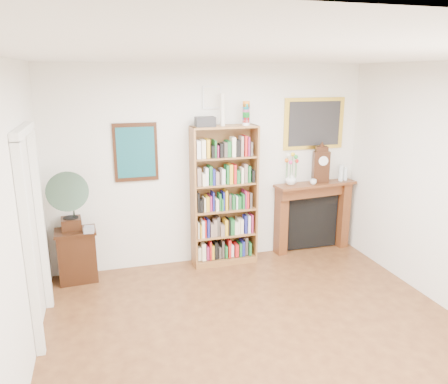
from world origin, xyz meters
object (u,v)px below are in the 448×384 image
(fireplace, at_px, (312,211))
(teacup, at_px, (313,182))
(flower_vase, at_px, (291,179))
(bottle_right, at_px, (346,174))
(cd_stack, at_px, (89,229))
(side_cabinet, at_px, (77,255))
(bottle_left, at_px, (341,173))
(bookshelf, at_px, (224,188))
(mantel_clock, at_px, (321,165))
(gramophone, at_px, (68,198))

(fireplace, bearing_deg, teacup, -127.59)
(flower_vase, bearing_deg, bottle_right, 1.26)
(cd_stack, distance_m, bottle_right, 3.82)
(side_cabinet, xyz_separation_m, teacup, (3.37, -0.02, 0.77))
(teacup, distance_m, bottle_right, 0.61)
(cd_stack, height_order, bottle_left, bottle_left)
(cd_stack, bearing_deg, bottle_left, 3.32)
(flower_vase, relative_size, teacup, 1.76)
(bookshelf, distance_m, fireplace, 1.51)
(bookshelf, height_order, fireplace, bookshelf)
(fireplace, distance_m, teacup, 0.51)
(mantel_clock, distance_m, flower_vase, 0.51)
(bookshelf, height_order, flower_vase, bookshelf)
(gramophone, relative_size, bottle_left, 3.41)
(bottle_left, xyz_separation_m, bottle_right, (0.09, 0.01, -0.02))
(bookshelf, xyz_separation_m, bottle_right, (1.95, 0.06, 0.07))
(side_cabinet, relative_size, gramophone, 0.86)
(cd_stack, bearing_deg, bottle_right, 3.39)
(flower_vase, distance_m, bottle_left, 0.83)
(bookshelf, relative_size, bottle_left, 9.51)
(side_cabinet, xyz_separation_m, mantel_clock, (3.53, 0.06, 0.99))
(bookshelf, bearing_deg, side_cabinet, -179.78)
(side_cabinet, bearing_deg, flower_vase, -2.14)
(flower_vase, xyz_separation_m, bottle_left, (0.83, 0.01, 0.03))
(cd_stack, height_order, teacup, teacup)
(bottle_right, bearing_deg, gramophone, -177.52)
(bottle_right, bearing_deg, flower_vase, -178.74)
(mantel_clock, distance_m, bottle_right, 0.47)
(cd_stack, bearing_deg, fireplace, 4.36)
(fireplace, bearing_deg, mantel_clock, -40.31)
(bookshelf, relative_size, bottle_right, 11.41)
(flower_vase, height_order, bottle_right, bottle_right)
(cd_stack, height_order, flower_vase, flower_vase)
(mantel_clock, xyz_separation_m, flower_vase, (-0.47, 0.01, -0.18))
(fireplace, bearing_deg, bottle_right, -8.57)
(fireplace, bearing_deg, bookshelf, 177.75)
(side_cabinet, height_order, gramophone, gramophone)
(side_cabinet, distance_m, bottle_right, 4.05)
(fireplace, bearing_deg, bottle_left, -10.40)
(side_cabinet, distance_m, cd_stack, 0.45)
(fireplace, bearing_deg, side_cabinet, 176.09)
(bottle_left, bearing_deg, cd_stack, -176.68)
(fireplace, xyz_separation_m, bottle_right, (0.52, -0.03, 0.55))
(mantel_clock, relative_size, bottle_right, 2.73)
(fireplace, height_order, bottle_right, bottle_right)
(side_cabinet, bearing_deg, gramophone, -117.50)
(bottle_right, bearing_deg, bookshelf, -178.16)
(bookshelf, height_order, cd_stack, bookshelf)
(mantel_clock, bearing_deg, bottle_left, 15.18)
(bookshelf, bearing_deg, bottle_right, 1.38)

